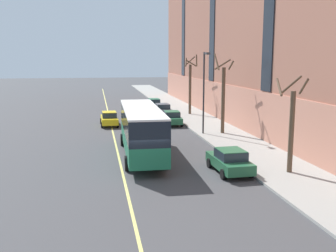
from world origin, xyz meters
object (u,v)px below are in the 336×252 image
Objects in this scene: taxi_cab at (109,119)px; street_lamp at (204,85)px; city_bus at (141,129)px; street_tree_far_downtown at (190,84)px; parked_car_green_2 at (230,161)px; fire_hydrant at (176,112)px; street_tree_far_uptown at (223,95)px; parked_car_green_5 at (154,104)px; parked_car_green_0 at (172,118)px; parked_car_darkgray_1 at (162,110)px; street_tree_mid_block at (291,124)px.

street_lamp is at bearing -39.48° from taxi_cab.
street_tree_far_downtown is (8.75, 20.89, 1.83)m from city_bus.
fire_hydrant is (1.61, 25.12, -0.29)m from parked_car_green_2.
street_tree_far_uptown is (8.72, 7.39, 1.67)m from city_bus.
fire_hydrant is at bearing 90.45° from street_lamp.
parked_car_green_5 is (4.94, 27.27, -1.36)m from city_bus.
parked_car_darkgray_1 is (0.19, 7.29, 0.00)m from parked_car_green_0.
parked_car_green_5 is at bearing 79.74° from city_bus.
street_tree_mid_block is (3.61, -27.05, 2.42)m from parked_car_darkgray_1.
parked_car_green_0 is 7.29m from parked_car_darkgray_1.
city_bus is at bearing -112.72° from street_tree_far_downtown.
parked_car_green_0 and parked_car_green_5 have the same top height.
street_lamp is (8.71, -7.17, 4.02)m from taxi_cab.
street_tree_far_uptown is 0.99× the size of street_tree_far_downtown.
street_lamp is (1.71, 12.40, 4.02)m from parked_car_green_2.
street_lamp is 13.43m from fire_hydrant.
parked_car_darkgray_1 is 27.40m from street_tree_mid_block.
city_bus is at bearing 144.79° from street_tree_mid_block.
parked_car_green_2 is (-0.00, -26.08, -0.00)m from parked_car_darkgray_1.
parked_car_green_5 is at bearing 62.04° from taxi_cab.
street_lamp is 10.70× the size of fire_hydrant.
city_bus is 10.27m from street_lamp.
city_bus is 10.71m from street_tree_mid_block.
street_tree_far_uptown reaches higher than city_bus.
parked_car_green_2 is 6.04× the size of fire_hydrant.
parked_car_green_0 is at bearing 106.50° from street_lamp.
parked_car_green_5 is at bearing 96.44° from street_tree_mid_block.
parked_car_green_2 is 0.72× the size of street_tree_mid_block.
parked_car_green_2 is at bearing -106.09° from street_tree_far_uptown.
parked_car_green_2 is 0.56× the size of street_lamp.
street_lamp reaches higher than fire_hydrant.
city_bus is 2.49× the size of parked_car_green_5.
parked_car_green_0 is at bearing -91.48° from parked_car_darkgray_1.
parked_car_darkgray_1 and taxi_cab have the same top height.
parked_car_green_5 is 0.63× the size of street_tree_far_uptown.
parked_car_green_0 is 8.81m from street_tree_far_downtown.
street_tree_mid_block is at bearing -81.90° from street_lamp.
street_tree_far_downtown is 10.60× the size of fire_hydrant.
city_bus is 14.58m from taxi_cab.
street_tree_far_uptown is (3.62, -13.52, 3.02)m from parked_car_darkgray_1.
taxi_cab is 23.24m from street_tree_mid_block.
parked_car_darkgray_1 is at bearing 179.69° from street_tree_far_downtown.
street_tree_far_uptown is at bearing -90.12° from street_tree_far_downtown.
parked_car_green_5 is 6.64× the size of fire_hydrant.
street_lamp reaches higher than parked_car_green_5.
parked_car_darkgray_1 is 9.56m from taxi_cab.
city_bus is 1.96× the size of street_tree_mid_block.
parked_car_green_0 and parked_car_darkgray_1 have the same top height.
taxi_cab is at bearing 146.59° from street_tree_far_uptown.
city_bus reaches higher than parked_car_green_0.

